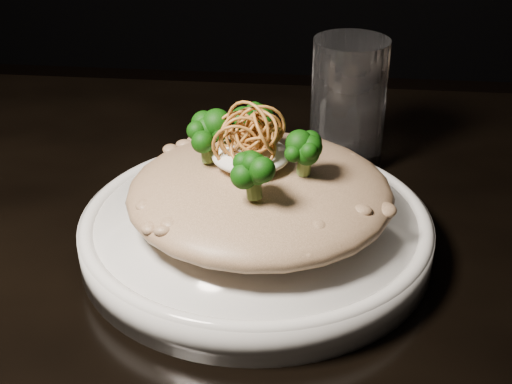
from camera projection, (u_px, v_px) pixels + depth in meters
table at (224, 326)px, 0.65m from camera, size 1.10×0.80×0.75m
plate at (256, 233)px, 0.61m from camera, size 0.30×0.30×0.03m
risotto at (260, 193)px, 0.59m from camera, size 0.22×0.22×0.05m
broccoli at (256, 139)px, 0.56m from camera, size 0.13×0.13×0.05m
cheese at (251, 155)px, 0.57m from camera, size 0.06×0.06×0.02m
shallots at (250, 126)px, 0.55m from camera, size 0.06×0.06×0.04m
drinking_glass at (348, 104)px, 0.72m from camera, size 0.09×0.09×0.13m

